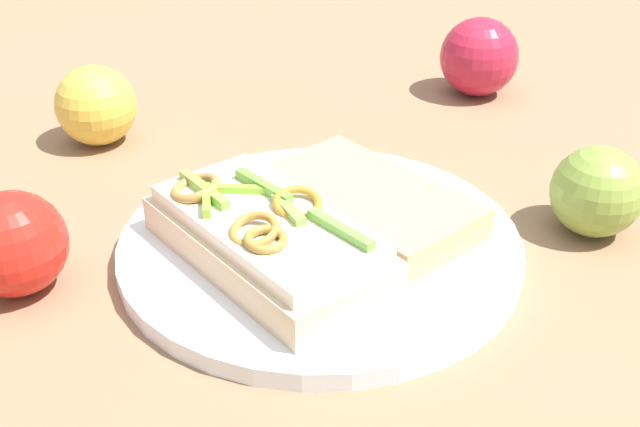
# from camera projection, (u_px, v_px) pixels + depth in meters

# --- Properties ---
(ground_plane) EXTENTS (2.00, 2.00, 0.00)m
(ground_plane) POSITION_uv_depth(u_px,v_px,m) (320.00, 253.00, 0.59)
(ground_plane) COLOR #8E694B
(ground_plane) RESTS_ON ground
(plate) EXTENTS (0.30, 0.30, 0.01)m
(plate) POSITION_uv_depth(u_px,v_px,m) (320.00, 245.00, 0.58)
(plate) COLOR white
(plate) RESTS_ON ground_plane
(sandwich) EXTENTS (0.20, 0.13, 0.05)m
(sandwich) POSITION_uv_depth(u_px,v_px,m) (266.00, 236.00, 0.55)
(sandwich) COLOR beige
(sandwich) RESTS_ON plate
(bread_slice_side) EXTENTS (0.18, 0.12, 0.02)m
(bread_slice_side) POSITION_uv_depth(u_px,v_px,m) (368.00, 202.00, 0.60)
(bread_slice_side) COLOR tan
(bread_slice_side) RESTS_ON plate
(apple_0) EXTENTS (0.10, 0.10, 0.07)m
(apple_0) POSITION_uv_depth(u_px,v_px,m) (597.00, 192.00, 0.60)
(apple_0) COLOR olive
(apple_0) RESTS_ON ground_plane
(apple_1) EXTENTS (0.09, 0.09, 0.07)m
(apple_1) POSITION_uv_depth(u_px,v_px,m) (13.00, 244.00, 0.53)
(apple_1) COLOR red
(apple_1) RESTS_ON ground_plane
(apple_2) EXTENTS (0.09, 0.09, 0.08)m
(apple_2) POSITION_uv_depth(u_px,v_px,m) (479.00, 57.00, 0.83)
(apple_2) COLOR #B62039
(apple_2) RESTS_ON ground_plane
(apple_4) EXTENTS (0.09, 0.09, 0.07)m
(apple_4) POSITION_uv_depth(u_px,v_px,m) (96.00, 105.00, 0.73)
(apple_4) COLOR gold
(apple_4) RESTS_ON ground_plane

